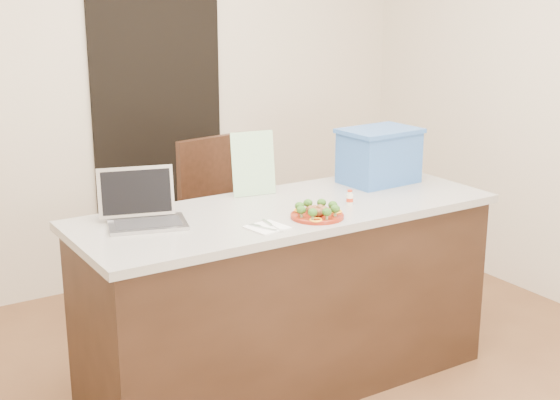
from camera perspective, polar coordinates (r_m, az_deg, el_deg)
room_shell at (r=3.39m, az=2.87°, el=9.89°), size 4.00×4.00×4.00m
doorway at (r=5.25m, az=-8.84°, el=4.93°), size 0.90×0.02×2.00m
island at (r=3.88m, az=0.50°, el=-7.05°), size 2.06×0.76×0.92m
plate at (r=3.57m, az=2.73°, el=-1.14°), size 0.25×0.25×0.02m
meatballs at (r=3.56m, az=2.79°, el=-0.78°), size 0.09×0.10×0.04m
broccoli at (r=3.55m, az=2.74°, el=-0.54°), size 0.21×0.21×0.04m
pepper_rings at (r=3.56m, az=2.73°, el=-1.01°), size 0.21×0.22×0.01m
napkin at (r=3.41m, az=-0.96°, el=-2.02°), size 0.18×0.18×0.01m
fork at (r=3.41m, az=-1.32°, el=-1.94°), size 0.06×0.15×0.00m
knife at (r=3.41m, az=-0.40°, el=-1.89°), size 0.03×0.18×0.01m
yogurt_bottle at (r=3.78m, az=5.13°, el=0.12°), size 0.03×0.03×0.07m
laptop at (r=3.53m, az=-10.06°, el=-0.62°), size 0.39×0.36×0.24m
leaflet at (r=3.91m, az=-1.97°, el=2.68°), size 0.23×0.08×0.32m
blue_box at (r=4.19m, az=7.26°, el=3.25°), size 0.42×0.31×0.29m
chair at (r=4.67m, az=-4.29°, el=-1.20°), size 0.54×0.55×1.07m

